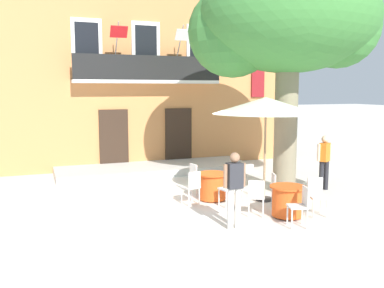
{
  "coord_description": "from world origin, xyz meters",
  "views": [
    {
      "loc": [
        -3.9,
        -10.9,
        3.06
      ],
      "look_at": [
        0.88,
        1.65,
        1.3
      ],
      "focal_mm": 39.24,
      "sensor_mm": 36.0,
      "label": 1
    }
  ],
  "objects_px": {
    "plane_tree": "(285,23)",
    "cafe_chair_near_tree_3": "(197,177)",
    "cafe_chair_middle_1": "(301,204)",
    "cafe_chair_middle_3": "(277,188)",
    "cafe_table_near_tree": "(212,186)",
    "cafe_table_middle": "(288,201)",
    "cafe_chair_middle_0": "(256,195)",
    "cafe_umbrella": "(266,106)",
    "pedestrian_mid_plaza": "(324,159)",
    "cafe_chair_middle_2": "(316,194)",
    "cafe_chair_near_tree_0": "(192,185)",
    "cafe_chair_near_tree_2": "(233,178)",
    "cafe_chair_near_tree_1": "(230,186)",
    "pedestrian_near_entrance": "(234,186)"
  },
  "relations": [
    {
      "from": "cafe_chair_middle_2",
      "to": "pedestrian_mid_plaza",
      "type": "distance_m",
      "value": 2.81
    },
    {
      "from": "cafe_chair_near_tree_1",
      "to": "cafe_table_near_tree",
      "type": "bearing_deg",
      "value": 105.2
    },
    {
      "from": "cafe_chair_near_tree_0",
      "to": "cafe_table_middle",
      "type": "distance_m",
      "value": 2.53
    },
    {
      "from": "cafe_umbrella",
      "to": "cafe_chair_middle_2",
      "type": "bearing_deg",
      "value": -72.95
    },
    {
      "from": "cafe_table_near_tree",
      "to": "cafe_chair_near_tree_2",
      "type": "distance_m",
      "value": 0.77
    },
    {
      "from": "plane_tree",
      "to": "cafe_chair_middle_1",
      "type": "xyz_separation_m",
      "value": [
        -1.39,
        -2.96,
        -4.41
      ]
    },
    {
      "from": "cafe_chair_middle_2",
      "to": "cafe_chair_middle_3",
      "type": "relative_size",
      "value": 1.0
    },
    {
      "from": "cafe_chair_near_tree_0",
      "to": "cafe_chair_middle_0",
      "type": "xyz_separation_m",
      "value": [
        1.08,
        -1.5,
        0.0
      ]
    },
    {
      "from": "cafe_chair_near_tree_1",
      "to": "pedestrian_mid_plaza",
      "type": "relative_size",
      "value": 0.54
    },
    {
      "from": "cafe_chair_middle_2",
      "to": "cafe_table_middle",
      "type": "bearing_deg",
      "value": 171.58
    },
    {
      "from": "cafe_chair_middle_1",
      "to": "cafe_chair_middle_3",
      "type": "xyz_separation_m",
      "value": [
        0.33,
        1.47,
        0.0
      ]
    },
    {
      "from": "cafe_table_near_tree",
      "to": "cafe_chair_near_tree_1",
      "type": "relative_size",
      "value": 0.95
    },
    {
      "from": "cafe_table_near_tree",
      "to": "cafe_chair_middle_0",
      "type": "bearing_deg",
      "value": -78.03
    },
    {
      "from": "cafe_chair_middle_3",
      "to": "cafe_umbrella",
      "type": "bearing_deg",
      "value": 84.95
    },
    {
      "from": "pedestrian_near_entrance",
      "to": "cafe_chair_near_tree_1",
      "type": "bearing_deg",
      "value": 66.53
    },
    {
      "from": "cafe_chair_near_tree_1",
      "to": "cafe_chair_near_tree_2",
      "type": "bearing_deg",
      "value": 60.35
    },
    {
      "from": "cafe_chair_near_tree_0",
      "to": "cafe_table_near_tree",
      "type": "bearing_deg",
      "value": 20.65
    },
    {
      "from": "cafe_table_near_tree",
      "to": "cafe_table_middle",
      "type": "distance_m",
      "value": 2.33
    },
    {
      "from": "cafe_chair_middle_2",
      "to": "cafe_chair_middle_3",
      "type": "height_order",
      "value": "same"
    },
    {
      "from": "cafe_chair_middle_2",
      "to": "pedestrian_mid_plaza",
      "type": "height_order",
      "value": "pedestrian_mid_plaza"
    },
    {
      "from": "cafe_chair_near_tree_1",
      "to": "pedestrian_near_entrance",
      "type": "distance_m",
      "value": 1.87
    },
    {
      "from": "plane_tree",
      "to": "cafe_chair_near_tree_3",
      "type": "height_order",
      "value": "plane_tree"
    },
    {
      "from": "pedestrian_near_entrance",
      "to": "cafe_chair_near_tree_0",
      "type": "bearing_deg",
      "value": 94.86
    },
    {
      "from": "cafe_chair_middle_0",
      "to": "cafe_chair_middle_3",
      "type": "height_order",
      "value": "same"
    },
    {
      "from": "cafe_chair_middle_2",
      "to": "cafe_chair_middle_0",
      "type": "bearing_deg",
      "value": 164.01
    },
    {
      "from": "cafe_table_near_tree",
      "to": "cafe_umbrella",
      "type": "height_order",
      "value": "cafe_umbrella"
    },
    {
      "from": "cafe_chair_middle_1",
      "to": "cafe_chair_middle_2",
      "type": "bearing_deg",
      "value": 35.06
    },
    {
      "from": "cafe_chair_middle_3",
      "to": "pedestrian_mid_plaza",
      "type": "height_order",
      "value": "pedestrian_mid_plaza"
    },
    {
      "from": "plane_tree",
      "to": "cafe_chair_middle_0",
      "type": "bearing_deg",
      "value": -135.25
    },
    {
      "from": "cafe_chair_near_tree_3",
      "to": "cafe_chair_middle_0",
      "type": "height_order",
      "value": "same"
    },
    {
      "from": "cafe_chair_near_tree_3",
      "to": "pedestrian_mid_plaza",
      "type": "bearing_deg",
      "value": -12.31
    },
    {
      "from": "cafe_chair_middle_2",
      "to": "cafe_chair_middle_1",
      "type": "bearing_deg",
      "value": -144.94
    },
    {
      "from": "pedestrian_near_entrance",
      "to": "pedestrian_mid_plaza",
      "type": "xyz_separation_m",
      "value": [
        4.19,
        2.28,
        -0.02
      ]
    },
    {
      "from": "plane_tree",
      "to": "cafe_chair_near_tree_0",
      "type": "height_order",
      "value": "plane_tree"
    },
    {
      "from": "cafe_umbrella",
      "to": "pedestrian_mid_plaza",
      "type": "xyz_separation_m",
      "value": [
        2.35,
        0.44,
        -1.66
      ]
    },
    {
      "from": "cafe_chair_middle_2",
      "to": "cafe_chair_near_tree_2",
      "type": "bearing_deg",
      "value": 114.49
    },
    {
      "from": "cafe_chair_near_tree_1",
      "to": "pedestrian_near_entrance",
      "type": "xyz_separation_m",
      "value": [
        -0.72,
        -1.66,
        0.44
      ]
    },
    {
      "from": "cafe_table_middle",
      "to": "cafe_umbrella",
      "type": "height_order",
      "value": "cafe_umbrella"
    },
    {
      "from": "plane_tree",
      "to": "cafe_table_near_tree",
      "type": "distance_m",
      "value": 5.11
    },
    {
      "from": "cafe_chair_middle_3",
      "to": "cafe_umbrella",
      "type": "height_order",
      "value": "cafe_umbrella"
    },
    {
      "from": "cafe_chair_near_tree_3",
      "to": "cafe_chair_near_tree_2",
      "type": "bearing_deg",
      "value": -30.1
    },
    {
      "from": "cafe_chair_middle_3",
      "to": "cafe_chair_near_tree_2",
      "type": "bearing_deg",
      "value": 108.57
    },
    {
      "from": "cafe_chair_near_tree_3",
      "to": "cafe_chair_middle_0",
      "type": "xyz_separation_m",
      "value": [
        0.56,
        -2.5,
        0.0
      ]
    },
    {
      "from": "cafe_chair_middle_0",
      "to": "cafe_umbrella",
      "type": "distance_m",
      "value": 2.59
    },
    {
      "from": "cafe_table_middle",
      "to": "pedestrian_near_entrance",
      "type": "xyz_separation_m",
      "value": [
        -1.59,
        -0.32,
        0.57
      ]
    },
    {
      "from": "cafe_chair_middle_2",
      "to": "pedestrian_near_entrance",
      "type": "xyz_separation_m",
      "value": [
        -2.34,
        -0.21,
        0.44
      ]
    },
    {
      "from": "plane_tree",
      "to": "cafe_chair_middle_0",
      "type": "height_order",
      "value": "plane_tree"
    },
    {
      "from": "cafe_chair_middle_3",
      "to": "cafe_chair_middle_0",
      "type": "bearing_deg",
      "value": -153.57
    },
    {
      "from": "cafe_chair_near_tree_1",
      "to": "cafe_chair_middle_1",
      "type": "bearing_deg",
      "value": -70.95
    },
    {
      "from": "cafe_chair_near_tree_0",
      "to": "cafe_chair_middle_3",
      "type": "height_order",
      "value": "same"
    }
  ]
}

